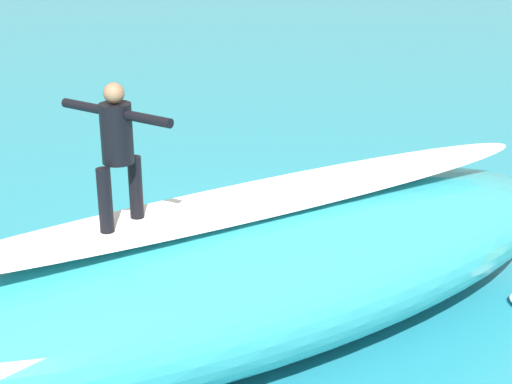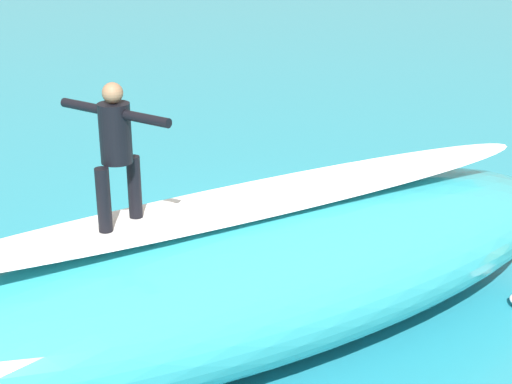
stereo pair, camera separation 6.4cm
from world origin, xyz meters
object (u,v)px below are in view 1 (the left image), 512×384
at_px(surfboard_paddling, 339,213).
at_px(surfer_paddling, 344,202).
at_px(surfboard_riding, 123,228).
at_px(surfer_riding, 117,144).

relative_size(surfboard_paddling, surfer_paddling, 1.43).
distance_m(surfboard_riding, surfboard_paddling, 5.71).
xyz_separation_m(surfer_riding, surfboard_paddling, (-4.02, -3.66, -2.69)).
distance_m(surfer_riding, surfer_paddling, 6.11).
bearing_deg(surfer_riding, surfer_paddling, -177.85).
bearing_deg(surfer_paddling, surfboard_riding, 16.26).
xyz_separation_m(surfboard_riding, surfer_riding, (0.00, 0.00, 0.94)).
xyz_separation_m(surfboard_paddling, surfer_paddling, (-0.12, -0.06, 0.17)).
distance_m(surfboard_riding, surfer_paddling, 5.78).
height_order(surfboard_riding, surfer_paddling, surfboard_riding).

